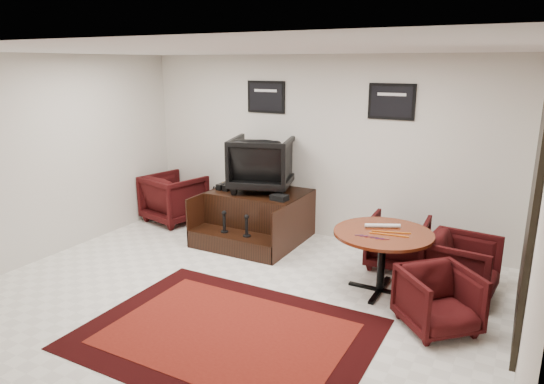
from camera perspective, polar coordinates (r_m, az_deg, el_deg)
The scene contains 16 objects.
ground at distance 5.85m, azimuth -4.72°, elevation -12.29°, with size 6.00×6.00×0.00m, color white.
room_shell at distance 5.17m, azimuth -0.59°, elevation 5.07°, with size 6.02×5.02×2.81m.
area_rug at distance 5.16m, azimuth -5.28°, elevation -16.26°, with size 2.87×2.15×0.01m.
shine_podium at distance 7.57m, azimuth -1.70°, elevation -2.97°, with size 1.45×1.49×0.74m.
shine_chair at distance 7.48m, azimuth -1.19°, elevation 3.68°, with size 0.91×0.85×0.93m, color black.
shoes_pair at distance 7.66m, azimuth -5.46°, elevation 0.65°, with size 0.22×0.25×0.09m.
polish_kit at distance 7.01m, azimuth 0.87°, elevation -0.66°, with size 0.24×0.16×0.08m, color black.
umbrella_black at distance 7.94m, azimuth -7.47°, elevation -1.81°, with size 0.30×0.11×0.80m, color black, non-canonical shape.
umbrella_hooked at distance 7.98m, azimuth -7.18°, elevation -1.67°, with size 0.30×0.11×0.81m, color black, non-canonical shape.
armchair_side at distance 8.53m, azimuth -11.44°, elevation -0.42°, with size 0.88×0.82×0.91m, color black.
meeting_table at distance 5.87m, azimuth 12.92°, elevation -5.43°, with size 1.16×1.16×0.76m.
table_chair_back at distance 6.74m, azimuth 14.59°, elevation -5.41°, with size 0.75×0.70×0.77m, color black.
table_chair_window at distance 6.17m, azimuth 21.46°, elevation -7.85°, with size 0.76×0.72×0.79m, color black.
table_chair_corner at distance 5.35m, azimuth 19.01°, elevation -11.61°, with size 0.69×0.65×0.71m, color black.
paper_roll at distance 5.97m, azimuth 12.87°, elevation -3.89°, with size 0.05×0.05×0.42m, color silver.
table_clutter at distance 5.75m, azimuth 13.26°, elevation -4.86°, with size 0.57×0.37×0.01m.
Camera 1 is at (2.86, -4.35, 2.67)m, focal length 32.00 mm.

